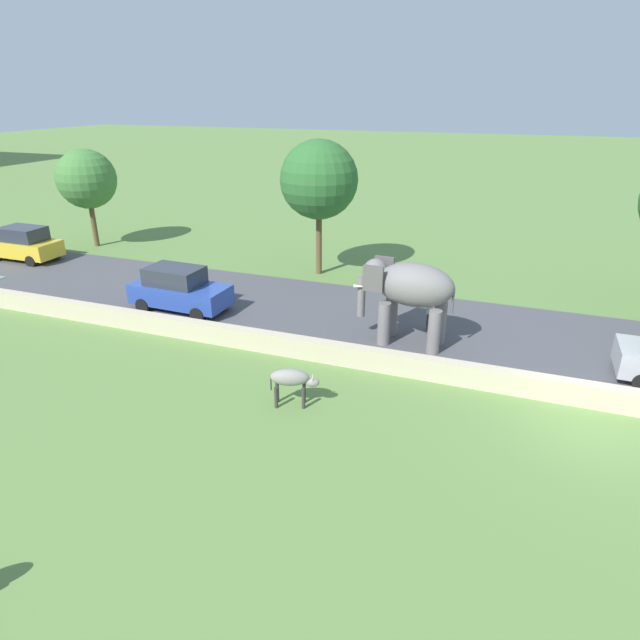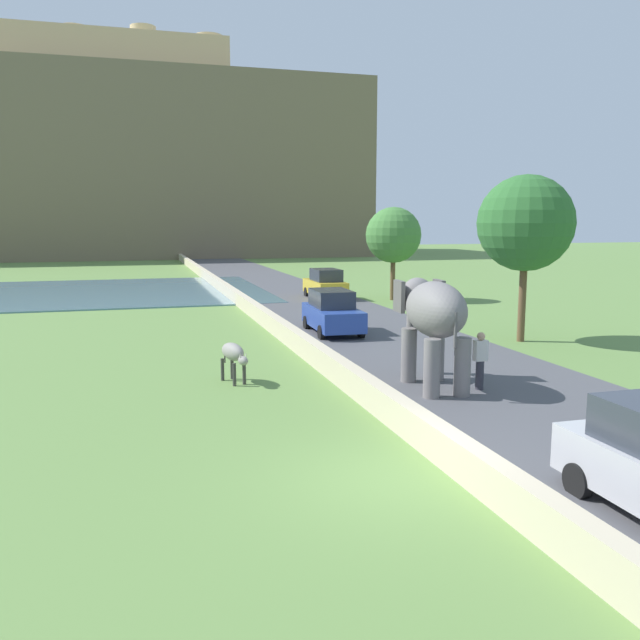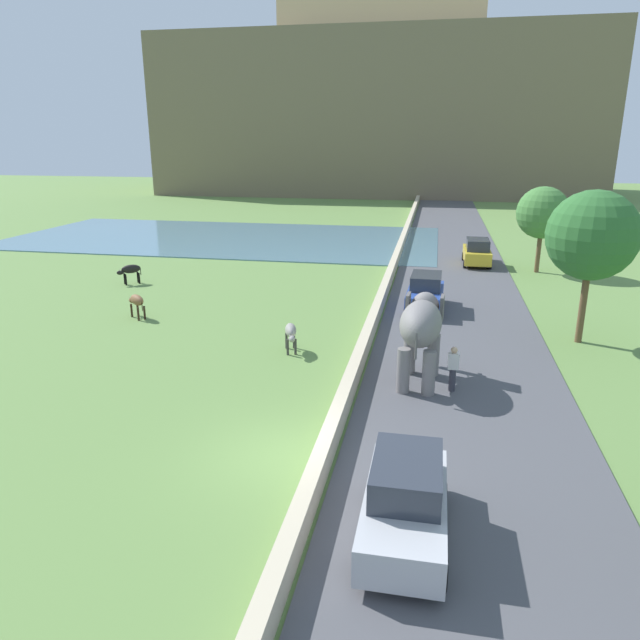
% 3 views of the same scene
% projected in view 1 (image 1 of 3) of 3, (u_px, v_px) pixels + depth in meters
% --- Properties ---
extents(ground_plane, '(220.00, 220.00, 0.00)m').
position_uv_depth(ground_plane, '(591.00, 428.00, 14.38)').
color(ground_plane, '#608442').
extents(road_surface, '(7.00, 120.00, 0.06)m').
position_uv_depth(road_surface, '(109.00, 284.00, 25.09)').
color(road_surface, '#4C4C51').
rests_on(road_surface, ground).
extents(barrier_wall, '(0.40, 110.00, 0.71)m').
position_uv_depth(barrier_wall, '(83.00, 312.00, 21.04)').
color(barrier_wall, beige).
rests_on(barrier_wall, ground).
extents(elephant, '(1.58, 3.51, 2.99)m').
position_uv_depth(elephant, '(408.00, 290.00, 18.41)').
color(elephant, slate).
rests_on(elephant, ground).
extents(person_beside_elephant, '(0.36, 0.22, 1.63)m').
position_uv_depth(person_beside_elephant, '(430.00, 312.00, 19.63)').
color(person_beside_elephant, '#33333D').
rests_on(person_beside_elephant, ground).
extents(car_yellow, '(1.80, 4.00, 1.80)m').
position_uv_depth(car_yellow, '(23.00, 244.00, 28.26)').
color(car_yellow, gold).
rests_on(car_yellow, ground).
extents(car_blue, '(1.90, 4.06, 1.80)m').
position_uv_depth(car_blue, '(179.00, 289.00, 21.80)').
color(car_blue, '#2D4CA8').
rests_on(car_blue, ground).
extents(cow_grey, '(0.75, 1.42, 1.15)m').
position_uv_depth(cow_grey, '(292.00, 379.00, 15.13)').
color(cow_grey, gray).
rests_on(cow_grey, ground).
extents(tree_near, '(3.61, 3.61, 6.32)m').
position_uv_depth(tree_near, '(319.00, 180.00, 24.84)').
color(tree_near, brown).
rests_on(tree_near, ground).
extents(tree_far, '(3.22, 3.22, 5.40)m').
position_uv_depth(tree_far, '(87.00, 179.00, 29.84)').
color(tree_far, brown).
rests_on(tree_far, ground).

